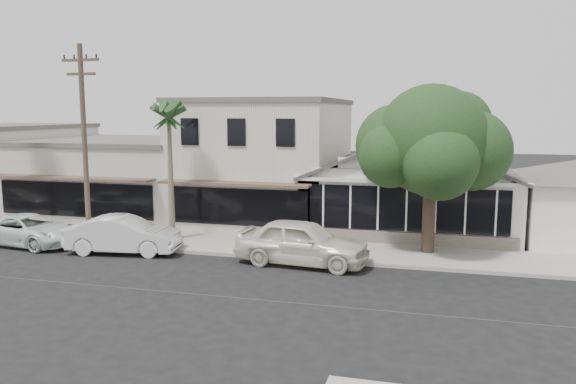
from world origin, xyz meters
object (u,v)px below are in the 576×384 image
(utility_pole, at_px, (84,141))
(car_2, at_px, (28,230))
(car_0, at_px, (302,242))
(shade_tree, at_px, (430,143))
(car_1, at_px, (124,235))

(utility_pole, height_order, car_2, utility_pole)
(car_0, distance_m, shade_tree, 6.82)
(car_0, bearing_deg, utility_pole, 91.94)
(utility_pole, xyz_separation_m, car_0, (10.15, -0.65, -3.88))
(utility_pole, height_order, car_1, utility_pole)
(car_2, bearing_deg, utility_pole, -70.08)
(utility_pole, relative_size, shade_tree, 1.25)
(utility_pole, bearing_deg, shade_tree, 8.86)
(car_0, relative_size, shade_tree, 0.74)
(car_1, bearing_deg, car_2, 79.82)
(car_0, relative_size, car_1, 1.10)
(utility_pole, height_order, shade_tree, utility_pole)
(car_2, bearing_deg, car_0, -83.19)
(utility_pole, xyz_separation_m, shade_tree, (14.93, 2.33, -0.04))
(shade_tree, bearing_deg, car_2, -170.49)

